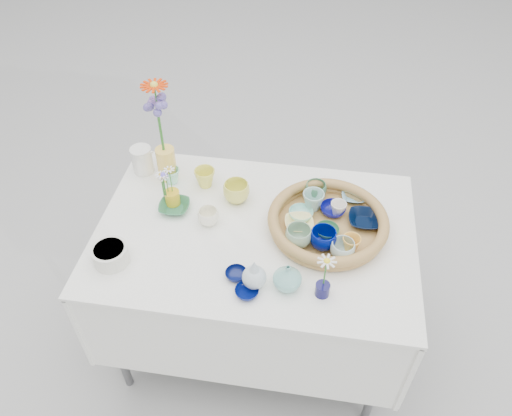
# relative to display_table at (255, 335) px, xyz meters

# --- Properties ---
(ground) EXTENTS (80.00, 80.00, 0.00)m
(ground) POSITION_rel_display_table_xyz_m (0.00, 0.00, 0.00)
(ground) COLOR #A0A0A0
(display_table) EXTENTS (1.26, 0.86, 0.77)m
(display_table) POSITION_rel_display_table_xyz_m (0.00, 0.00, 0.00)
(display_table) COLOR white
(display_table) RESTS_ON ground
(wicker_tray) EXTENTS (0.47, 0.47, 0.08)m
(wicker_tray) POSITION_rel_display_table_xyz_m (0.28, 0.05, 0.80)
(wicker_tray) COLOR olive
(wicker_tray) RESTS_ON display_table
(tray_ceramic_0) EXTENTS (0.12, 0.12, 0.03)m
(tray_ceramic_0) POSITION_rel_display_table_xyz_m (0.30, 0.13, 0.80)
(tray_ceramic_0) COLOR navy
(tray_ceramic_0) RESTS_ON wicker_tray
(tray_ceramic_1) EXTENTS (0.13, 0.13, 0.03)m
(tray_ceramic_1) POSITION_rel_display_table_xyz_m (0.42, 0.09, 0.80)
(tray_ceramic_1) COLOR black
(tray_ceramic_1) RESTS_ON wicker_tray
(tray_ceramic_2) EXTENTS (0.08, 0.08, 0.07)m
(tray_ceramic_2) POSITION_rel_display_table_xyz_m (0.37, -0.06, 0.82)
(tray_ceramic_2) COLOR #FCB242
(tray_ceramic_2) RESTS_ON wicker_tray
(tray_ceramic_3) EXTENTS (0.11, 0.11, 0.03)m
(tray_ceramic_3) POSITION_rel_display_table_xyz_m (0.28, 0.01, 0.80)
(tray_ceramic_3) COLOR #317344
(tray_ceramic_3) RESTS_ON wicker_tray
(tray_ceramic_4) EXTENTS (0.11, 0.11, 0.08)m
(tray_ceramic_4) POSITION_rel_display_table_xyz_m (0.17, -0.06, 0.82)
(tray_ceramic_4) COLOR #80A382
(tray_ceramic_4) RESTS_ON wicker_tray
(tray_ceramic_5) EXTENTS (0.11, 0.11, 0.03)m
(tray_ceramic_5) POSITION_rel_display_table_xyz_m (0.17, 0.09, 0.80)
(tray_ceramic_5) COLOR #93E5D7
(tray_ceramic_5) RESTS_ON wicker_tray
(tray_ceramic_6) EXTENTS (0.10, 0.10, 0.08)m
(tray_ceramic_6) POSITION_rel_display_table_xyz_m (0.21, 0.14, 0.82)
(tray_ceramic_6) COLOR #98C2B7
(tray_ceramic_6) RESTS_ON wicker_tray
(tray_ceramic_7) EXTENTS (0.08, 0.08, 0.06)m
(tray_ceramic_7) POSITION_rel_display_table_xyz_m (0.32, 0.13, 0.81)
(tray_ceramic_7) COLOR white
(tray_ceramic_7) RESTS_ON wicker_tray
(tray_ceramic_8) EXTENTS (0.10, 0.10, 0.02)m
(tray_ceramic_8) POSITION_rel_display_table_xyz_m (0.38, 0.23, 0.80)
(tray_ceramic_8) COLOR #77AFCB
(tray_ceramic_8) RESTS_ON wicker_tray
(tray_ceramic_9) EXTENTS (0.10, 0.10, 0.08)m
(tray_ceramic_9) POSITION_rel_display_table_xyz_m (0.27, -0.06, 0.82)
(tray_ceramic_9) COLOR #000C6C
(tray_ceramic_9) RESTS_ON wicker_tray
(tray_ceramic_10) EXTENTS (0.13, 0.13, 0.03)m
(tray_ceramic_10) POSITION_rel_display_table_xyz_m (0.17, 0.03, 0.80)
(tray_ceramic_10) COLOR #FFE78E
(tray_ceramic_10) RESTS_ON wicker_tray
(tray_ceramic_11) EXTENTS (0.10, 0.10, 0.07)m
(tray_ceramic_11) POSITION_rel_display_table_xyz_m (0.34, -0.10, 0.82)
(tray_ceramic_11) COLOR #A9C8C2
(tray_ceramic_11) RESTS_ON wicker_tray
(tray_ceramic_12) EXTENTS (0.09, 0.09, 0.07)m
(tray_ceramic_12) POSITION_rel_display_table_xyz_m (0.22, 0.22, 0.82)
(tray_ceramic_12) COLOR #417453
(tray_ceramic_12) RESTS_ON wicker_tray
(loose_ceramic_0) EXTENTS (0.11, 0.11, 0.08)m
(loose_ceramic_0) POSITION_rel_display_table_xyz_m (-0.26, 0.24, 0.81)
(loose_ceramic_0) COLOR #E2DC4E
(loose_ceramic_0) RESTS_ON display_table
(loose_ceramic_1) EXTENTS (0.12, 0.12, 0.09)m
(loose_ceramic_1) POSITION_rel_display_table_xyz_m (-0.11, 0.17, 0.81)
(loose_ceramic_1) COLOR #DBD853
(loose_ceramic_1) RESTS_ON display_table
(loose_ceramic_2) EXTENTS (0.13, 0.13, 0.03)m
(loose_ceramic_2) POSITION_rel_display_table_xyz_m (-0.35, 0.07, 0.78)
(loose_ceramic_2) COLOR #2D7049
(loose_ceramic_2) RESTS_ON display_table
(loose_ceramic_3) EXTENTS (0.10, 0.10, 0.07)m
(loose_ceramic_3) POSITION_rel_display_table_xyz_m (-0.19, 0.01, 0.80)
(loose_ceramic_3) COLOR white
(loose_ceramic_3) RESTS_ON display_table
(loose_ceramic_4) EXTENTS (0.11, 0.11, 0.03)m
(loose_ceramic_4) POSITION_rel_display_table_xyz_m (-0.03, -0.24, 0.78)
(loose_ceramic_4) COLOR #060F42
(loose_ceramic_4) RESTS_ON display_table
(loose_ceramic_5) EXTENTS (0.09, 0.09, 0.07)m
(loose_ceramic_5) POSITION_rel_display_table_xyz_m (-0.40, 0.23, 0.80)
(loose_ceramic_5) COLOR #8FE4C9
(loose_ceramic_5) RESTS_ON display_table
(loose_ceramic_6) EXTENTS (0.09, 0.09, 0.03)m
(loose_ceramic_6) POSITION_rel_display_table_xyz_m (0.02, -0.31, 0.78)
(loose_ceramic_6) COLOR #050F54
(loose_ceramic_6) RESTS_ON display_table
(fluted_bowl) EXTENTS (0.17, 0.17, 0.07)m
(fluted_bowl) POSITION_rel_display_table_xyz_m (-0.50, -0.24, 0.80)
(fluted_bowl) COLOR beige
(fluted_bowl) RESTS_ON display_table
(bud_vase_paleblue) EXTENTS (0.12, 0.12, 0.13)m
(bud_vase_paleblue) POSITION_rel_display_table_xyz_m (0.04, -0.27, 0.83)
(bud_vase_paleblue) COLOR #B0C1C7
(bud_vase_paleblue) RESTS_ON display_table
(bud_vase_seafoam) EXTENTS (0.12, 0.12, 0.11)m
(bud_vase_seafoam) POSITION_rel_display_table_xyz_m (0.15, -0.25, 0.82)
(bud_vase_seafoam) COLOR #71B3A8
(bud_vase_seafoam) RESTS_ON display_table
(bud_vase_cobalt) EXTENTS (0.05, 0.05, 0.05)m
(bud_vase_cobalt) POSITION_rel_display_table_xyz_m (0.28, -0.27, 0.79)
(bud_vase_cobalt) COLOR #0E0C40
(bud_vase_cobalt) RESTS_ON display_table
(single_daisy) EXTENTS (0.09, 0.09, 0.14)m
(single_daisy) POSITION_rel_display_table_xyz_m (0.28, -0.26, 0.88)
(single_daisy) COLOR silver
(single_daisy) RESTS_ON bud_vase_cobalt
(tall_vase_yellow) EXTENTS (0.09, 0.09, 0.15)m
(tall_vase_yellow) POSITION_rel_display_table_xyz_m (-0.43, 0.26, 0.84)
(tall_vase_yellow) COLOR #FFCD53
(tall_vase_yellow) RESTS_ON display_table
(gerbera) EXTENTS (0.17, 0.17, 0.32)m
(gerbera) POSITION_rel_display_table_xyz_m (-0.43, 0.26, 1.07)
(gerbera) COLOR red
(gerbera) RESTS_ON tall_vase_yellow
(hydrangea) EXTENTS (0.11, 0.11, 0.30)m
(hydrangea) POSITION_rel_display_table_xyz_m (-0.43, 0.26, 1.03)
(hydrangea) COLOR #6052A4
(hydrangea) RESTS_ON tall_vase_yellow
(white_pitcher) EXTENTS (0.14, 0.10, 0.12)m
(white_pitcher) POSITION_rel_display_table_xyz_m (-0.55, 0.29, 0.83)
(white_pitcher) COLOR white
(white_pitcher) RESTS_ON display_table
(daisy_cup) EXTENTS (0.07, 0.07, 0.07)m
(daisy_cup) POSITION_rel_display_table_xyz_m (-0.36, 0.10, 0.80)
(daisy_cup) COLOR gold
(daisy_cup) RESTS_ON display_table
(daisy_posy) EXTENTS (0.09, 0.09, 0.14)m
(daisy_posy) POSITION_rel_display_table_xyz_m (-0.37, 0.09, 0.90)
(daisy_posy) COLOR white
(daisy_posy) RESTS_ON daisy_cup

